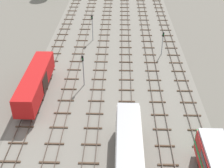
% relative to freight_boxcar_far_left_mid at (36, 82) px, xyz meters
% --- Properties ---
extents(ground_plane, '(480.00, 480.00, 0.00)m').
position_rel_freight_boxcar_far_left_mid_xyz_m(ground_plane, '(11.20, 17.23, -2.45)').
color(ground_plane, slate).
extents(ballast_bed, '(26.41, 176.00, 0.01)m').
position_rel_freight_boxcar_far_left_mid_xyz_m(ballast_bed, '(11.20, 17.23, -2.45)').
color(ballast_bed, gray).
rests_on(ballast_bed, ground).
extents(track_far_left, '(2.40, 126.00, 0.29)m').
position_rel_freight_boxcar_far_left_mid_xyz_m(track_far_left, '(-0.01, 18.23, -2.31)').
color(track_far_left, '#47382D').
rests_on(track_far_left, ground).
extents(track_left, '(2.40, 126.00, 0.29)m').
position_rel_freight_boxcar_far_left_mid_xyz_m(track_left, '(4.48, 18.23, -2.31)').
color(track_left, '#47382D').
rests_on(track_left, ground).
extents(track_centre_left, '(2.40, 126.00, 0.29)m').
position_rel_freight_boxcar_far_left_mid_xyz_m(track_centre_left, '(8.96, 18.23, -2.31)').
color(track_centre_left, '#47382D').
rests_on(track_centre_left, ground).
extents(track_centre, '(2.40, 126.00, 0.29)m').
position_rel_freight_boxcar_far_left_mid_xyz_m(track_centre, '(13.44, 18.23, -2.31)').
color(track_centre, '#47382D').
rests_on(track_centre, ground).
extents(track_centre_right, '(2.40, 126.00, 0.29)m').
position_rel_freight_boxcar_far_left_mid_xyz_m(track_centre_right, '(17.92, 18.23, -2.31)').
color(track_centre_right, '#47382D').
rests_on(track_centre_right, ground).
extents(track_right, '(2.40, 126.00, 0.29)m').
position_rel_freight_boxcar_far_left_mid_xyz_m(track_right, '(22.40, 18.23, -2.31)').
color(track_right, '#47382D').
rests_on(track_right, ground).
extents(freight_boxcar_far_left_mid, '(2.87, 14.00, 3.60)m').
position_rel_freight_boxcar_far_left_mid_xyz_m(freight_boxcar_far_left_mid, '(0.00, 0.00, 0.00)').
color(freight_boxcar_far_left_mid, red).
rests_on(freight_boxcar_far_left_mid, ground).
extents(signal_post_nearest, '(0.28, 0.47, 5.48)m').
position_rel_freight_boxcar_far_left_mid_xyz_m(signal_post_nearest, '(6.72, 20.06, 1.02)').
color(signal_post_nearest, gray).
rests_on(signal_post_nearest, ground).
extents(signal_post_near, '(0.28, 0.47, 5.33)m').
position_rel_freight_boxcar_far_left_mid_xyz_m(signal_post_near, '(6.72, 3.04, 0.94)').
color(signal_post_near, gray).
rests_on(signal_post_near, ground).
extents(signal_post_mid, '(0.28, 0.47, 4.59)m').
position_rel_freight_boxcar_far_left_mid_xyz_m(signal_post_mid, '(20.16, 14.09, 0.50)').
color(signal_post_mid, gray).
rests_on(signal_post_mid, ground).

